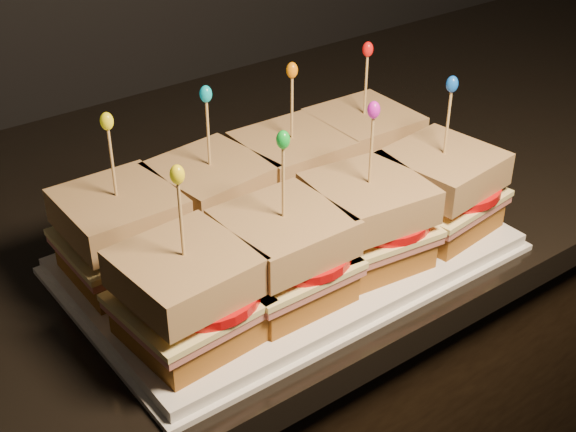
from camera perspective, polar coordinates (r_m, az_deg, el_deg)
cabinet at (r=1.34m, az=3.58°, el=-12.50°), size 2.23×0.62×0.84m
granite_slab at (r=1.08m, az=4.33°, el=4.36°), size 2.27×0.66×0.03m
platter at (r=0.83m, az=0.00°, el=-2.71°), size 0.43×0.27×0.02m
platter_rim at (r=0.83m, az=0.00°, el=-3.05°), size 0.44×0.28×0.01m
sandwich_0_bread_bot at (r=0.80m, az=-11.54°, el=-3.02°), size 0.10×0.10×0.03m
sandwich_0_ham at (r=0.79m, az=-11.68°, el=-1.94°), size 0.11×0.11×0.01m
sandwich_0_cheese at (r=0.78m, az=-11.73°, el=-1.51°), size 0.11×0.11×0.01m
sandwich_0_tomato at (r=0.78m, az=-10.81°, el=-0.96°), size 0.10×0.10×0.01m
sandwich_0_bread_top at (r=0.77m, az=-11.97°, el=0.33°), size 0.10×0.10×0.03m
sandwich_0_pick at (r=0.75m, az=-12.36°, el=3.46°), size 0.00×0.00×0.09m
sandwich_0_frill at (r=0.73m, az=-12.76°, el=6.59°), size 0.01×0.01×0.02m
sandwich_1_bread_bot at (r=0.84m, az=-5.33°, el=-0.69°), size 0.11×0.11×0.03m
sandwich_1_ham at (r=0.83m, az=-5.39°, el=0.37°), size 0.12×0.12×0.01m
sandwich_1_cheese at (r=0.82m, az=-5.41°, el=0.79°), size 0.12×0.12×0.01m
sandwich_1_tomato at (r=0.82m, az=-4.50°, el=1.32°), size 0.10×0.10×0.01m
sandwich_1_bread_top at (r=0.81m, az=-5.51°, el=2.58°), size 0.11×0.11×0.03m
sandwich_1_pick at (r=0.79m, az=-5.69°, el=5.61°), size 0.00×0.00×0.09m
sandwich_1_frill at (r=0.77m, az=-5.86°, el=8.63°), size 0.01×0.01×0.02m
sandwich_2_bread_bot at (r=0.88m, az=0.27°, el=1.42°), size 0.10×0.10×0.03m
sandwich_2_ham at (r=0.88m, az=0.27°, el=2.44°), size 0.11×0.11×0.01m
sandwich_2_cheese at (r=0.87m, az=0.27°, el=2.84°), size 0.12×0.11×0.01m
sandwich_2_tomato at (r=0.87m, az=1.14°, el=3.35°), size 0.10×0.10×0.01m
sandwich_2_bread_top at (r=0.86m, az=0.28°, el=4.57°), size 0.10×0.10×0.03m
sandwich_2_pick at (r=0.84m, az=0.28°, el=7.46°), size 0.00×0.00×0.09m
sandwich_2_frill at (r=0.82m, az=0.29°, el=10.33°), size 0.01×0.01×0.02m
sandwich_3_bread_bot at (r=0.94m, az=5.23°, el=3.28°), size 0.10×0.10×0.03m
sandwich_3_ham at (r=0.93m, az=5.29°, el=4.25°), size 0.11×0.11×0.01m
sandwich_3_cheese at (r=0.93m, az=5.31°, el=4.64°), size 0.12×0.11×0.01m
sandwich_3_tomato at (r=0.93m, az=6.13°, el=5.11°), size 0.10×0.10×0.01m
sandwich_3_bread_top at (r=0.92m, az=5.40°, el=6.28°), size 0.11×0.11×0.03m
sandwich_3_pick at (r=0.90m, az=5.55°, el=9.02°), size 0.00×0.00×0.09m
sandwich_3_frill at (r=0.88m, az=5.70°, el=11.72°), size 0.01×0.01×0.02m
sandwich_4_bread_bot at (r=0.71m, az=-7.02°, el=-7.57°), size 0.11×0.11×0.03m
sandwich_4_ham at (r=0.70m, az=-7.12°, el=-6.42°), size 0.12×0.11×0.01m
sandwich_4_cheese at (r=0.69m, az=-7.16°, el=-5.96°), size 0.12×0.12×0.01m
sandwich_4_tomato at (r=0.69m, az=-6.08°, el=-5.36°), size 0.10×0.10×0.01m
sandwich_4_bread_top at (r=0.67m, az=-7.32°, el=-3.97°), size 0.11×0.11×0.03m
sandwich_4_pick at (r=0.65m, az=-7.60°, el=-0.56°), size 0.00×0.00×0.09m
sandwich_4_frill at (r=0.63m, az=-7.88°, el=2.94°), size 0.01×0.01×0.02m
sandwich_5_bread_bot at (r=0.75m, az=-0.31°, el=-4.68°), size 0.10×0.10×0.03m
sandwich_5_ham at (r=0.74m, az=-0.32°, el=-3.56°), size 0.11×0.11×0.01m
sandwich_5_cheese at (r=0.74m, az=-0.32°, el=-3.11°), size 0.11×0.11×0.01m
sandwich_5_tomato at (r=0.73m, az=0.71°, el=-2.52°), size 0.10×0.10×0.01m
sandwich_5_bread_top at (r=0.72m, az=-0.33°, el=-1.18°), size 0.10×0.10×0.03m
sandwich_5_pick at (r=0.70m, az=-0.34°, el=2.11°), size 0.00×0.00×0.09m
sandwich_5_frill at (r=0.67m, az=-0.35°, el=5.45°), size 0.01×0.01×0.02m
sandwich_6_bread_bot at (r=0.80m, az=5.53°, el=-2.09°), size 0.11×0.11×0.03m
sandwich_6_ham at (r=0.79m, az=5.60°, el=-1.01°), size 0.12×0.12×0.01m
sandwich_6_cheese at (r=0.79m, az=5.63°, el=-0.58°), size 0.12×0.12×0.01m
sandwich_6_tomato at (r=0.79m, az=6.59°, el=-0.02°), size 0.10×0.10×0.01m
sandwich_6_bread_top at (r=0.78m, az=5.74°, el=1.26°), size 0.11×0.11×0.03m
sandwich_6_pick at (r=0.75m, az=5.93°, el=4.38°), size 0.00×0.00×0.09m
sandwich_6_frill at (r=0.73m, az=6.12°, el=7.51°), size 0.01×0.01×0.02m
sandwich_7_bread_bot at (r=0.87m, az=10.58°, el=0.18°), size 0.11×0.11×0.03m
sandwich_7_ham at (r=0.86m, az=10.69°, el=1.20°), size 0.12×0.12×0.01m
sandwich_7_cheese at (r=0.85m, az=10.74°, el=1.61°), size 0.13×0.12×0.01m
sandwich_7_tomato at (r=0.86m, az=11.63°, el=2.12°), size 0.10×0.10×0.01m
sandwich_7_bread_top at (r=0.84m, az=10.93°, el=3.35°), size 0.11×0.11×0.03m
sandwich_7_pick at (r=0.82m, az=11.27°, el=6.27°), size 0.00×0.00×0.09m
sandwich_7_frill at (r=0.80m, az=11.60°, el=9.17°), size 0.01×0.01×0.02m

